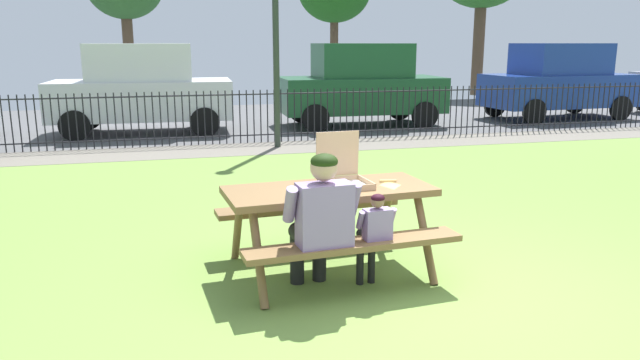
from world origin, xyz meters
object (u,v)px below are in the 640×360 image
(parked_car_far_right, at_px, (559,81))
(parked_car_center, at_px, (142,88))
(child_at_table, at_px, (374,231))
(parked_car_right, at_px, (361,84))
(picnic_table_foreground, at_px, (329,207))
(pizza_slice_on_table, at_px, (390,184))
(pizza_box_open, at_px, (342,173))
(adult_at_table, at_px, (320,218))

(parked_car_far_right, bearing_deg, parked_car_center, -180.00)
(child_at_table, bearing_deg, parked_car_center, 102.18)
(parked_car_center, height_order, parked_car_right, same)
(picnic_table_foreground, distance_m, parked_car_right, 9.69)
(parked_car_center, bearing_deg, pizza_slice_on_table, -75.31)
(picnic_table_foreground, xyz_separation_m, pizza_box_open, (0.14, 0.07, 0.28))
(child_at_table, bearing_deg, parked_car_far_right, 48.30)
(picnic_table_foreground, relative_size, parked_car_far_right, 0.48)
(pizza_slice_on_table, height_order, parked_car_center, parked_car_center)
(child_at_table, bearing_deg, picnic_table_foreground, 114.94)
(pizza_slice_on_table, xyz_separation_m, child_at_table, (-0.32, -0.49, -0.27))
(pizza_box_open, height_order, pizza_slice_on_table, pizza_box_open)
(parked_car_center, bearing_deg, picnic_table_foreground, -78.59)
(picnic_table_foreground, bearing_deg, parked_car_far_right, 45.95)
(adult_at_table, xyz_separation_m, parked_car_right, (3.51, 9.62, 0.35))
(picnic_table_foreground, xyz_separation_m, parked_car_right, (3.30, 9.10, 0.41))
(parked_car_far_right, bearing_deg, pizza_box_open, -133.81)
(picnic_table_foreground, bearing_deg, pizza_box_open, 26.38)
(pizza_slice_on_table, relative_size, parked_car_center, 0.07)
(parked_car_right, height_order, parked_car_far_right, same)
(parked_car_center, bearing_deg, child_at_table, -77.82)
(pizza_box_open, distance_m, parked_car_center, 9.25)
(picnic_table_foreground, distance_m, pizza_slice_on_table, 0.59)
(pizza_slice_on_table, relative_size, adult_at_table, 0.23)
(parked_car_far_right, bearing_deg, pizza_slice_on_table, -132.10)
(pizza_slice_on_table, bearing_deg, parked_car_far_right, 47.90)
(pizza_slice_on_table, height_order, adult_at_table, adult_at_table)
(pizza_box_open, relative_size, parked_car_right, 0.12)
(picnic_table_foreground, bearing_deg, parked_car_right, 70.09)
(pizza_slice_on_table, bearing_deg, child_at_table, -123.16)
(picnic_table_foreground, relative_size, pizza_slice_on_table, 6.95)
(parked_car_center, xyz_separation_m, parked_car_far_right, (10.64, 0.00, 0.00))
(parked_car_center, bearing_deg, parked_car_right, 0.00)
(parked_car_far_right, bearing_deg, child_at_table, -131.70)
(picnic_table_foreground, height_order, parked_car_right, parked_car_right)
(parked_car_right, bearing_deg, parked_car_center, -180.00)
(pizza_box_open, bearing_deg, adult_at_table, -120.96)
(parked_car_right, bearing_deg, child_at_table, -107.64)
(pizza_slice_on_table, relative_size, parked_car_far_right, 0.07)
(pizza_box_open, height_order, parked_car_center, parked_car_center)
(parked_car_center, bearing_deg, parked_car_far_right, 0.00)
(picnic_table_foreground, distance_m, child_at_table, 0.57)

